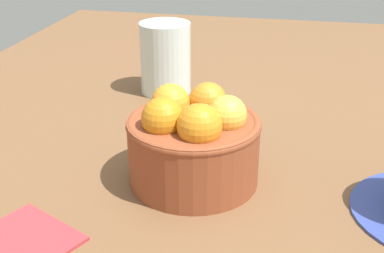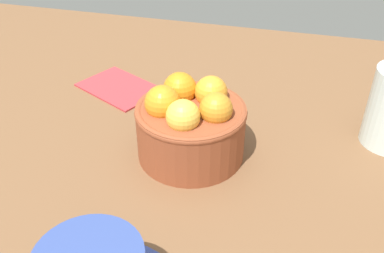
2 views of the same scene
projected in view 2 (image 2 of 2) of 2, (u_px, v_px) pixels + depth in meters
ground_plane at (191, 162)px, 56.50cm from camera, size 152.50×90.49×3.07cm
terracotta_bowl at (191, 123)px, 53.04cm from camera, size 13.72×13.72×10.02cm
folded_napkin at (119, 87)px, 69.62cm from camera, size 15.12×13.30×0.60cm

